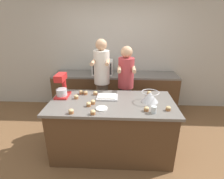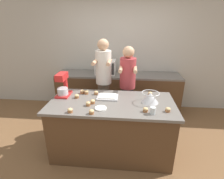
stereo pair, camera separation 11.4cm
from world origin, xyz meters
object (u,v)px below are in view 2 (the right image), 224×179
(stand_mixer, at_px, (63,86))
(cupcake_5, at_px, (93,102))
(cupcake_0, at_px, (77,96))
(cupcake_7, at_px, (88,104))
(baking_tray, at_px, (108,97))
(cupcake_4, at_px, (86,92))
(microwave_oven, at_px, (105,67))
(cupcake_1, at_px, (96,93))
(mixing_bowl, at_px, (150,97))
(cupcake_3, at_px, (168,110))
(cupcake_8, at_px, (82,92))
(small_plate, at_px, (101,108))
(person_left, at_px, (104,83))
(cupcake_2, at_px, (150,94))
(cupcake_9, at_px, (91,112))
(cupcake_6, at_px, (70,110))
(cupcake_10, at_px, (145,110))
(person_right, at_px, (127,87))
(drinking_glass, at_px, (153,111))

(stand_mixer, relative_size, cupcake_5, 5.43)
(cupcake_0, xyz_separation_m, cupcake_7, (0.24, -0.25, 0.00))
(baking_tray, bearing_deg, cupcake_0, -173.84)
(cupcake_4, bearing_deg, microwave_oven, 81.73)
(cupcake_7, bearing_deg, cupcake_1, 84.91)
(mixing_bowl, relative_size, cupcake_3, 3.80)
(stand_mixer, height_order, cupcake_3, stand_mixer)
(cupcake_4, distance_m, cupcake_8, 0.08)
(small_plate, distance_m, cupcake_8, 0.66)
(baking_tray, bearing_deg, cupcake_8, 162.06)
(person_left, relative_size, microwave_oven, 3.88)
(cupcake_0, bearing_deg, small_plate, -36.80)
(small_plate, distance_m, cupcake_2, 0.91)
(person_left, height_order, cupcake_4, person_left)
(mixing_bowl, relative_size, cupcake_8, 3.80)
(cupcake_5, relative_size, cupcake_9, 1.00)
(stand_mixer, relative_size, cupcake_6, 5.43)
(cupcake_1, height_order, cupcake_7, same)
(stand_mixer, bearing_deg, cupcake_9, -44.10)
(cupcake_10, bearing_deg, small_plate, 177.57)
(cupcake_9, bearing_deg, cupcake_0, 125.12)
(cupcake_9, bearing_deg, stand_mixer, 135.90)
(person_left, relative_size, person_right, 1.07)
(cupcake_8, bearing_deg, drinking_glass, -28.48)
(cupcake_2, height_order, cupcake_9, same)
(microwave_oven, xyz_separation_m, cupcake_9, (0.05, -1.82, -0.14))
(cupcake_1, distance_m, cupcake_5, 0.34)
(person_left, relative_size, baking_tray, 5.34)
(cupcake_5, height_order, cupcake_10, same)
(stand_mixer, xyz_separation_m, cupcake_5, (0.53, -0.25, -0.13))
(stand_mixer, xyz_separation_m, cupcake_3, (1.59, -0.40, -0.13))
(stand_mixer, height_order, cupcake_5, stand_mixer)
(cupcake_3, bearing_deg, cupcake_8, 158.42)
(cupcake_0, bearing_deg, stand_mixer, 161.45)
(cupcake_0, relative_size, cupcake_7, 1.00)
(person_left, height_order, cupcake_2, person_left)
(cupcake_2, distance_m, cupcake_4, 1.05)
(person_left, bearing_deg, person_right, -0.03)
(cupcake_3, bearing_deg, cupcake_4, 158.09)
(stand_mixer, distance_m, baking_tray, 0.74)
(cupcake_1, bearing_deg, person_left, 82.52)
(cupcake_7, distance_m, cupcake_10, 0.81)
(cupcake_3, distance_m, cupcake_5, 1.07)
(person_right, height_order, cupcake_1, person_right)
(drinking_glass, relative_size, cupcake_9, 1.38)
(cupcake_0, bearing_deg, cupcake_3, -13.40)
(cupcake_3, height_order, cupcake_10, same)
(cupcake_5, bearing_deg, cupcake_10, -13.38)
(cupcake_8, bearing_deg, person_left, 55.90)
(cupcake_6, xyz_separation_m, cupcake_9, (0.29, -0.01, 0.00))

